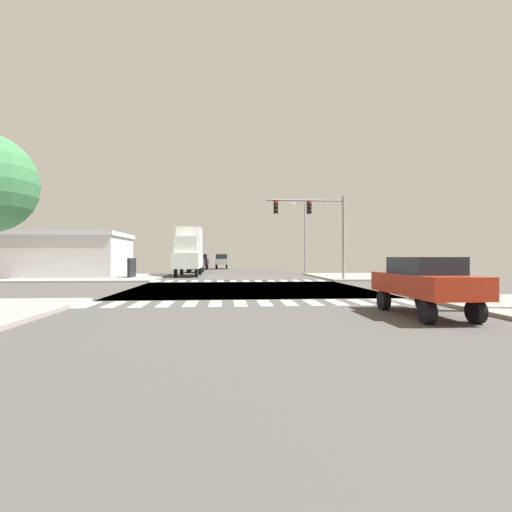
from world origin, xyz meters
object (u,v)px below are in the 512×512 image
(box_truck_leading_1, at_px, (189,250))
(suv_queued_2, at_px, (196,261))
(bank_building, at_px, (61,255))
(sedan_nearside_1, at_px, (424,281))
(street_lamp, at_px, (303,231))
(pickup_trailing_2, at_px, (221,261))
(traffic_signal_mast, at_px, (314,218))
(pickup_crossing_1, at_px, (201,261))

(box_truck_leading_1, bearing_deg, suv_queued_2, -90.00)
(bank_building, relative_size, sedan_nearside_1, 3.08)
(street_lamp, relative_size, pickup_trailing_2, 1.59)
(traffic_signal_mast, height_order, bank_building, traffic_signal_mast)
(street_lamp, xyz_separation_m, bank_building, (-24.19, -6.08, -2.77))
(pickup_crossing_1, xyz_separation_m, box_truck_leading_1, (0.00, -19.90, 1.27))
(traffic_signal_mast, relative_size, box_truck_leading_1, 0.94)
(street_lamp, bearing_deg, suv_queued_2, 162.32)
(traffic_signal_mast, height_order, pickup_trailing_2, traffic_signal_mast)
(traffic_signal_mast, distance_m, pickup_trailing_2, 32.41)
(suv_queued_2, distance_m, pickup_trailing_2, 14.57)
(bank_building, bearing_deg, sedan_nearside_1, -49.12)
(traffic_signal_mast, height_order, street_lamp, street_lamp)
(box_truck_leading_1, bearing_deg, pickup_crossing_1, -90.00)
(pickup_trailing_2, bearing_deg, bank_building, 58.82)
(traffic_signal_mast, relative_size, suv_queued_2, 1.48)
(pickup_trailing_2, bearing_deg, box_truck_leading_1, 82.52)
(pickup_crossing_1, bearing_deg, box_truck_leading_1, 90.00)
(pickup_crossing_1, height_order, box_truck_leading_1, box_truck_leading_1)
(pickup_crossing_1, bearing_deg, traffic_signal_mast, 110.72)
(street_lamp, height_order, pickup_trailing_2, street_lamp)
(bank_building, relative_size, pickup_trailing_2, 2.59)
(street_lamp, xyz_separation_m, pickup_crossing_1, (-12.48, 15.30, -3.56))
(pickup_crossing_1, relative_size, box_truck_leading_1, 0.71)
(suv_queued_2, height_order, box_truck_leading_1, box_truck_leading_1)
(street_lamp, bearing_deg, traffic_signal_mast, -97.73)
(suv_queued_2, bearing_deg, street_lamp, 162.32)
(bank_building, bearing_deg, pickup_crossing_1, 61.28)
(pickup_crossing_1, bearing_deg, pickup_trailing_2, -135.60)
(pickup_crossing_1, bearing_deg, street_lamp, 129.21)
(traffic_signal_mast, distance_m, sedan_nearside_1, 18.56)
(street_lamp, relative_size, suv_queued_2, 1.77)
(pickup_trailing_2, bearing_deg, street_lamp, 117.47)
(bank_building, bearing_deg, pickup_trailing_2, 58.82)
(street_lamp, bearing_deg, bank_building, -165.90)
(sedan_nearside_1, xyz_separation_m, pickup_crossing_1, (-10.00, 46.45, 0.17))
(suv_queued_2, bearing_deg, bank_building, 40.65)
(street_lamp, height_order, sedan_nearside_1, street_lamp)
(sedan_nearside_1, distance_m, pickup_crossing_1, 47.52)
(bank_building, xyz_separation_m, suv_queued_2, (11.71, 10.06, -0.69))
(traffic_signal_mast, relative_size, sedan_nearside_1, 1.58)
(street_lamp, distance_m, suv_queued_2, 13.55)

